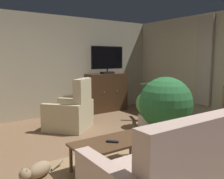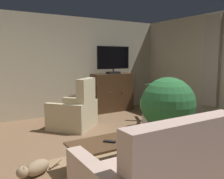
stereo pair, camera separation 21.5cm
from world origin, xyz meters
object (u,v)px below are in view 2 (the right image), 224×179
(tv_cabinet, at_px, (112,93))
(potted_plant_leafy_by_curtain, at_px, (152,108))
(potted_plant_small_fern_corner, at_px, (168,105))
(television, at_px, (113,59))
(potted_plant_on_hearth_side, at_px, (161,110))
(armchair_near_window, at_px, (75,113))
(tv_remote, at_px, (110,142))
(cat, at_px, (35,168))
(coffee_table, at_px, (110,144))

(tv_cabinet, bearing_deg, potted_plant_leafy_by_curtain, -93.79)
(potted_plant_leafy_by_curtain, xyz_separation_m, potted_plant_small_fern_corner, (-0.33, -0.82, 0.24))
(television, xyz_separation_m, potted_plant_on_hearth_side, (0.47, -1.49, -1.25))
(armchair_near_window, bearing_deg, tv_remote, -100.50)
(tv_cabinet, relative_size, potted_plant_on_hearth_side, 1.22)
(potted_plant_leafy_by_curtain, height_order, potted_plant_small_fern_corner, potted_plant_small_fern_corner)
(tv_cabinet, bearing_deg, cat, -136.36)
(tv_cabinet, distance_m, armchair_near_window, 1.90)
(television, xyz_separation_m, cat, (-2.91, -2.72, -1.40))
(potted_plant_leafy_by_curtain, distance_m, potted_plant_small_fern_corner, 0.92)
(potted_plant_small_fern_corner, relative_size, cat, 1.81)
(tv_remote, height_order, potted_plant_leafy_by_curtain, potted_plant_leafy_by_curtain)
(potted_plant_on_hearth_side, distance_m, cat, 3.60)
(cat, bearing_deg, coffee_table, -21.01)
(television, distance_m, potted_plant_on_hearth_side, 2.00)
(cat, bearing_deg, potted_plant_leafy_by_curtain, 17.78)
(potted_plant_small_fern_corner, height_order, cat, potted_plant_small_fern_corner)
(tv_remote, bearing_deg, television, 103.84)
(tv_cabinet, bearing_deg, armchair_near_window, -147.56)
(coffee_table, xyz_separation_m, potted_plant_small_fern_corner, (1.51, 0.43, 0.31))
(tv_remote, xyz_separation_m, armchair_near_window, (0.40, 2.16, -0.09))
(television, height_order, potted_plant_small_fern_corner, television)
(cat, bearing_deg, potted_plant_on_hearth_side, 20.03)
(tv_cabinet, height_order, armchair_near_window, armchair_near_window)
(television, bearing_deg, potted_plant_on_hearth_side, -72.44)
(armchair_near_window, relative_size, potted_plant_leafy_by_curtain, 1.50)
(tv_remote, bearing_deg, armchair_near_window, 125.95)
(tv_cabinet, distance_m, tv_remote, 3.76)
(potted_plant_leafy_by_curtain, bearing_deg, cat, -162.22)
(armchair_near_window, height_order, potted_plant_leafy_by_curtain, armchair_near_window)
(tv_remote, relative_size, potted_plant_leafy_by_curtain, 0.21)
(television, xyz_separation_m, coffee_table, (-1.97, -3.08, -1.13))
(potted_plant_leafy_by_curtain, relative_size, cat, 1.21)
(potted_plant_on_hearth_side, xyz_separation_m, potted_plant_leafy_by_curtain, (-0.60, -0.34, 0.18))
(tv_cabinet, distance_m, potted_plant_small_fern_corner, 2.75)
(armchair_near_window, bearing_deg, cat, -126.70)
(armchair_near_window, xyz_separation_m, cat, (-1.31, -1.76, -0.23))
(television, xyz_separation_m, armchair_near_window, (-1.60, -0.96, -1.17))
(potted_plant_on_hearth_side, bearing_deg, tv_remote, -146.49)
(coffee_table, height_order, cat, coffee_table)
(coffee_table, relative_size, armchair_near_window, 0.94)
(tv_cabinet, relative_size, television, 1.19)
(tv_cabinet, relative_size, potted_plant_small_fern_corner, 1.01)
(potted_plant_leafy_by_curtain, bearing_deg, coffee_table, -145.81)
(television, distance_m, tv_remote, 3.86)
(tv_cabinet, relative_size, cat, 1.83)
(television, relative_size, potted_plant_leafy_by_curtain, 1.27)
(tv_cabinet, relative_size, tv_remote, 7.18)
(potted_plant_on_hearth_side, bearing_deg, cat, -159.97)
(tv_remote, distance_m, armchair_near_window, 2.20)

